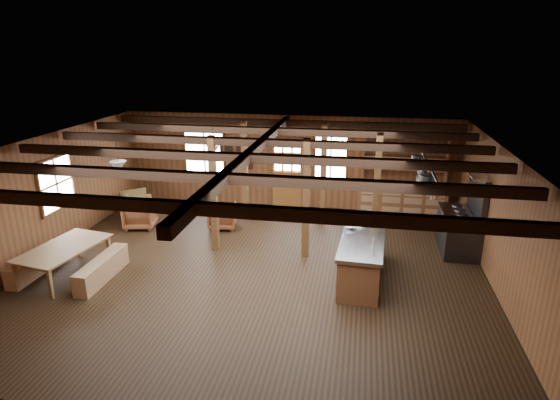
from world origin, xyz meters
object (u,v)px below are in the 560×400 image
(kitchen_island, at_px, (362,257))
(armchair_c, at_px, (136,204))
(armchair_a, at_px, (140,214))
(armchair_b, at_px, (222,216))
(commercial_range, at_px, (461,225))
(dining_table, at_px, (67,262))

(kitchen_island, height_order, armchair_c, kitchen_island)
(armchair_a, relative_size, armchair_b, 1.09)
(armchair_b, bearing_deg, commercial_range, 166.38)
(dining_table, bearing_deg, kitchen_island, -70.97)
(dining_table, height_order, armchair_c, armchair_c)
(commercial_range, distance_m, armchair_b, 6.12)
(commercial_range, bearing_deg, armchair_c, 174.16)
(armchair_b, xyz_separation_m, armchair_c, (-2.75, 0.49, 0.02))
(commercial_range, bearing_deg, armchair_b, 176.13)
(kitchen_island, xyz_separation_m, armchair_b, (-3.77, 2.25, -0.14))
(dining_table, xyz_separation_m, armchair_b, (2.45, 3.31, -0.00))
(dining_table, height_order, armchair_a, armchair_a)
(dining_table, bearing_deg, armchair_a, 4.62)
(armchair_c, bearing_deg, armchair_b, -137.73)
(armchair_a, distance_m, armchair_b, 2.24)
(kitchen_island, distance_m, dining_table, 6.31)
(commercial_range, relative_size, dining_table, 1.05)
(dining_table, bearing_deg, commercial_range, -61.92)
(armchair_a, bearing_deg, kitchen_island, 150.82)
(dining_table, xyz_separation_m, armchair_a, (0.24, 2.95, 0.03))
(armchair_c, bearing_deg, armchair_a, 174.84)
(kitchen_island, bearing_deg, commercial_range, 41.40)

